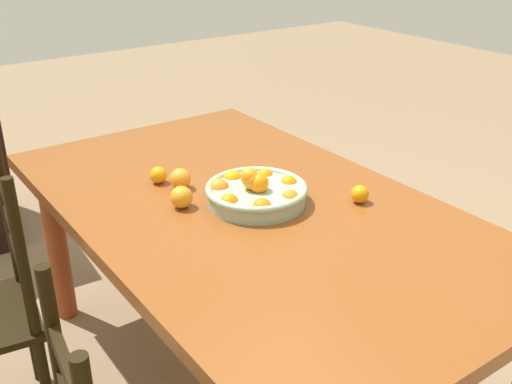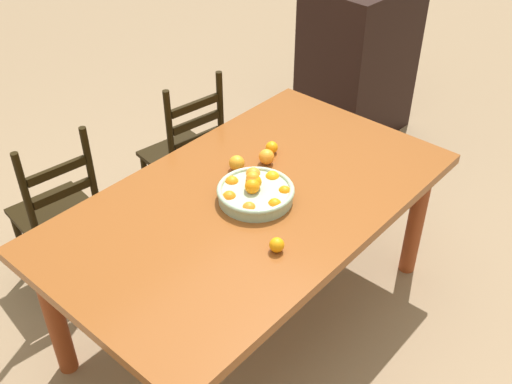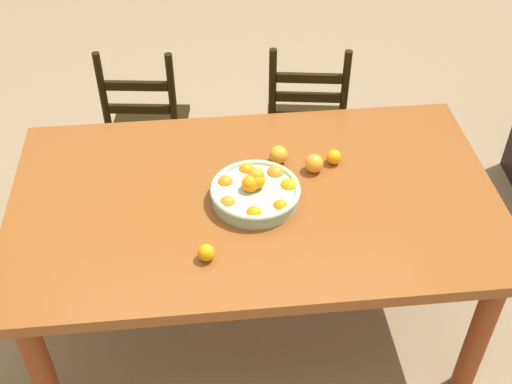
% 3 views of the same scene
% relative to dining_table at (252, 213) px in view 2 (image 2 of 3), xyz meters
% --- Properties ---
extents(ground_plane, '(12.00, 12.00, 0.00)m').
position_rel_dining_table_xyz_m(ground_plane, '(0.00, 0.00, -0.67)').
color(ground_plane, '#866D51').
extents(dining_table, '(1.89, 1.10, 0.77)m').
position_rel_dining_table_xyz_m(dining_table, '(0.00, 0.00, 0.00)').
color(dining_table, brown).
rests_on(dining_table, ground).
extents(chair_near_window, '(0.43, 0.43, 0.97)m').
position_rel_dining_table_xyz_m(chair_near_window, '(-0.47, 0.92, -0.23)').
color(chair_near_window, black).
rests_on(chair_near_window, ground).
extents(chair_by_cabinet, '(0.45, 0.45, 0.99)m').
position_rel_dining_table_xyz_m(chair_by_cabinet, '(0.34, 0.82, -0.21)').
color(chair_by_cabinet, black).
rests_on(chair_by_cabinet, ground).
extents(cabinet, '(0.78, 0.62, 1.13)m').
position_rel_dining_table_xyz_m(cabinet, '(1.93, 0.69, -0.11)').
color(cabinet, black).
rests_on(cabinet, ground).
extents(fruit_bowl, '(0.35, 0.35, 0.13)m').
position_rel_dining_table_xyz_m(fruit_bowl, '(0.00, -0.02, 0.13)').
color(fruit_bowl, '#94AC8F').
rests_on(fruit_bowl, dining_table).
extents(orange_loose_0, '(0.08, 0.08, 0.08)m').
position_rel_dining_table_xyz_m(orange_loose_0, '(0.12, 0.20, 0.13)').
color(orange_loose_0, orange).
rests_on(orange_loose_0, dining_table).
extents(orange_loose_1, '(0.08, 0.08, 0.08)m').
position_rel_dining_table_xyz_m(orange_loose_1, '(0.25, 0.13, 0.13)').
color(orange_loose_1, orange).
rests_on(orange_loose_1, dining_table).
extents(orange_loose_2, '(0.06, 0.06, 0.06)m').
position_rel_dining_table_xyz_m(orange_loose_2, '(0.34, 0.17, 0.12)').
color(orange_loose_2, orange).
rests_on(orange_loose_2, dining_table).
extents(orange_loose_3, '(0.06, 0.06, 0.06)m').
position_rel_dining_table_xyz_m(orange_loose_3, '(-0.20, -0.31, 0.12)').
color(orange_loose_3, orange).
rests_on(orange_loose_3, dining_table).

